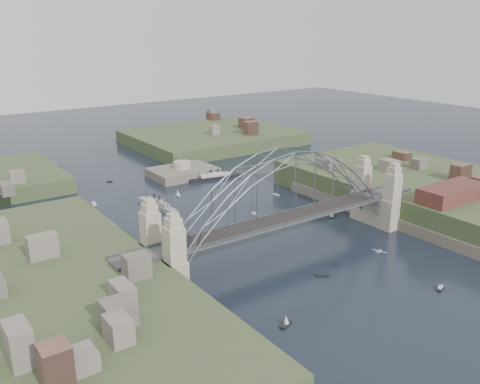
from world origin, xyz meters
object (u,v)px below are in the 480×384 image
Objects in this scene: bridge at (285,202)px; wharf_shed at (452,193)px; naval_cruiser_near at (157,205)px; fort_island at (183,177)px; naval_cruiser_far at (63,176)px; ocean_liner at (215,177)px.

wharf_shed is at bearing -17.65° from bridge.
wharf_shed is 1.13× the size of naval_cruiser_near.
fort_island is at bearing 110.85° from wharf_shed.
ocean_liner is at bearing -35.96° from naval_cruiser_far.
naval_cruiser_far is (-13.24, 46.46, -0.03)m from naval_cruiser_near.
fort_island reaches higher than naval_cruiser_far.
naval_cruiser_far is (-67.58, 105.74, -9.21)m from wharf_shed.
naval_cruiser_near is at bearing -152.81° from ocean_liner.
wharf_shed is at bearing -57.42° from naval_cruiser_far.
bridge is 3.82× the size of fort_island.
ocean_liner is at bearing -51.93° from fort_island.
bridge is at bearing 162.35° from wharf_shed.
wharf_shed is at bearing -47.49° from naval_cruiser_near.
wharf_shed is 125.83m from naval_cruiser_far.
fort_island is 1.46× the size of naval_cruiser_far.
fort_island is at bearing 80.27° from bridge.
wharf_shed is 1.04× the size of ocean_liner.
bridge is 47.85m from naval_cruiser_near.
wharf_shed reaches higher than fort_island.
bridge reaches higher than fort_island.
naval_cruiser_near is 48.30m from naval_cruiser_far.
naval_cruiser_far is at bearing 104.42° from bridge.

